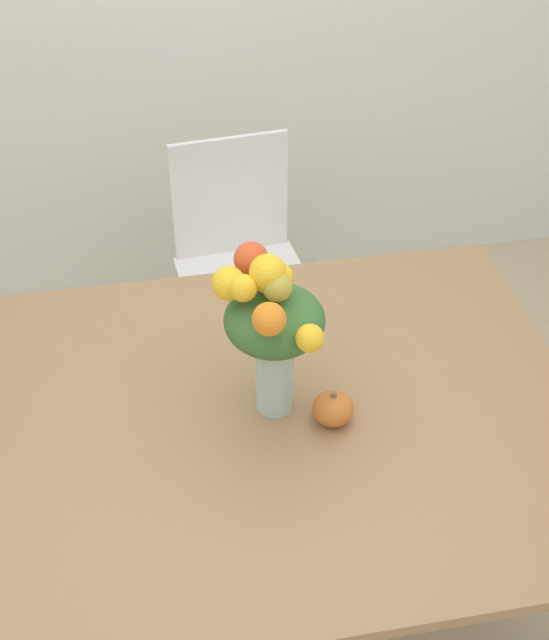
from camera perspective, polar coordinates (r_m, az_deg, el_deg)
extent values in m
plane|color=tan|center=(2.67, -0.83, -17.30)|extent=(12.00, 12.00, 0.00)
cube|color=#9E754C|center=(2.12, -1.00, -6.53)|extent=(1.56, 1.19, 0.03)
cylinder|color=#9E754C|center=(2.90, 11.38, -2.19)|extent=(0.06, 0.06, 0.70)
cylinder|color=#B2CCBC|center=(2.06, 0.00, -3.31)|extent=(0.09, 0.09, 0.22)
cylinder|color=silver|center=(2.10, 0.00, -4.53)|extent=(0.08, 0.08, 0.09)
cylinder|color=#38662D|center=(2.04, 0.50, -2.59)|extent=(0.01, 0.01, 0.26)
cylinder|color=#38662D|center=(2.06, 0.07, -2.32)|extent=(0.01, 0.01, 0.26)
cylinder|color=#38662D|center=(2.05, -0.46, -2.51)|extent=(0.01, 0.01, 0.26)
cylinder|color=#38662D|center=(2.03, -0.35, -2.90)|extent=(0.01, 0.00, 0.26)
cylinder|color=#38662D|center=(2.03, 0.25, -2.95)|extent=(0.01, 0.00, 0.26)
ellipsoid|color=#38662D|center=(1.96, 0.00, 0.00)|extent=(0.23, 0.23, 0.14)
sphere|color=#D64C23|center=(1.90, -0.37, 2.94)|extent=(0.07, 0.07, 0.07)
sphere|color=yellow|center=(1.88, -0.44, 3.07)|extent=(0.08, 0.08, 0.08)
sphere|color=yellow|center=(1.86, 2.28, -1.17)|extent=(0.06, 0.06, 0.06)
sphere|color=yellow|center=(1.87, -2.00, 2.06)|extent=(0.06, 0.06, 0.06)
sphere|color=yellow|center=(1.91, -2.95, 2.34)|extent=(0.08, 0.08, 0.08)
sphere|color=#AD9E33|center=(1.88, 0.18, 2.17)|extent=(0.07, 0.07, 0.07)
sphere|color=yellow|center=(1.91, -0.45, 2.75)|extent=(0.07, 0.07, 0.07)
sphere|color=#D64C23|center=(1.97, -1.50, 3.91)|extent=(0.08, 0.08, 0.08)
sphere|color=orange|center=(1.82, -0.35, 0.06)|extent=(0.07, 0.07, 0.07)
sphere|color=yellow|center=(1.91, 0.27, 2.71)|extent=(0.07, 0.07, 0.07)
ellipsoid|color=orange|center=(2.08, 3.77, -5.67)|extent=(0.10, 0.10, 0.08)
cylinder|color=brown|center=(2.05, 3.81, -4.84)|extent=(0.01, 0.01, 0.02)
cube|color=white|center=(3.00, -1.82, 2.27)|extent=(0.46, 0.46, 0.02)
cylinder|color=white|center=(2.98, -4.08, -3.57)|extent=(0.04, 0.04, 0.42)
cylinder|color=white|center=(3.04, 2.17, -2.40)|extent=(0.04, 0.04, 0.42)
cylinder|color=white|center=(3.24, -5.41, 0.34)|extent=(0.04, 0.04, 0.42)
cylinder|color=white|center=(3.30, 0.38, 1.35)|extent=(0.04, 0.04, 0.42)
cube|color=white|center=(3.03, -2.86, 7.91)|extent=(0.40, 0.06, 0.44)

